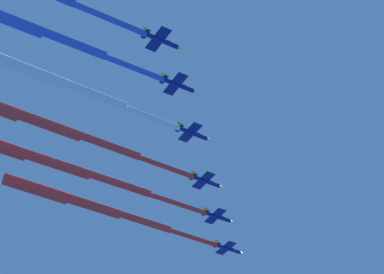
% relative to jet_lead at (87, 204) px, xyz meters
% --- Properties ---
extents(jet_lead, '(10.96, 77.64, 3.72)m').
position_rel_jet_lead_xyz_m(jet_lead, '(0.00, 0.00, 0.00)').
color(jet_lead, navy).
extents(jet_port_inner, '(11.25, 85.74, 3.70)m').
position_rel_jet_lead_xyz_m(jet_port_inner, '(14.48, -15.94, -0.48)').
color(jet_port_inner, navy).
extents(jet_starboard_inner, '(12.09, 79.59, 3.70)m').
position_rel_jet_lead_xyz_m(jet_starboard_inner, '(29.30, -22.56, -0.94)').
color(jet_starboard_inner, navy).
extents(jet_port_mid, '(12.01, 74.85, 3.71)m').
position_rel_jet_lead_xyz_m(jet_port_mid, '(43.51, -30.12, 1.37)').
color(jet_port_mid, navy).
extents(jet_starboard_mid, '(10.45, 74.99, 3.70)m').
position_rel_jet_lead_xyz_m(jet_starboard_mid, '(56.78, -40.90, 1.92)').
color(jet_starboard_mid, navy).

